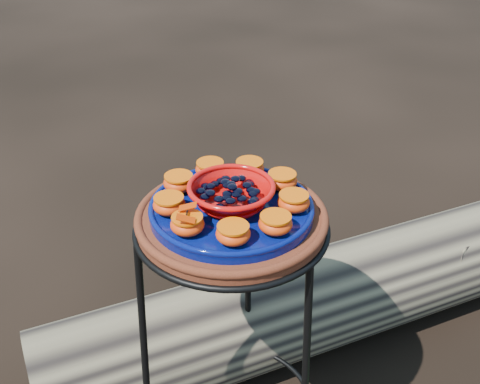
% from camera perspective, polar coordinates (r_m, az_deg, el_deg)
% --- Properties ---
extents(plant_stand, '(0.44, 0.44, 0.70)m').
position_cam_1_polar(plant_stand, '(1.46, -0.70, -14.66)').
color(plant_stand, black).
rests_on(plant_stand, ground).
extents(terracotta_saucer, '(0.38, 0.38, 0.03)m').
position_cam_1_polar(terracotta_saucer, '(1.22, -0.81, -2.72)').
color(terracotta_saucer, '#45200C').
rests_on(terracotta_saucer, plant_stand).
extents(cobalt_plate, '(0.33, 0.33, 0.02)m').
position_cam_1_polar(cobalt_plate, '(1.21, -0.82, -1.68)').
color(cobalt_plate, '#06073D').
rests_on(cobalt_plate, terracotta_saucer).
extents(red_bowl, '(0.16, 0.16, 0.05)m').
position_cam_1_polar(red_bowl, '(1.19, -0.83, -0.32)').
color(red_bowl, red).
rests_on(red_bowl, cobalt_plate).
extents(glass_gems, '(0.13, 0.13, 0.02)m').
position_cam_1_polar(glass_gems, '(1.17, -0.84, 1.09)').
color(glass_gems, black).
rests_on(glass_gems, red_bowl).
extents(orange_half_0, '(0.06, 0.06, 0.04)m').
position_cam_1_polar(orange_half_0, '(1.12, -5.01, -3.09)').
color(orange_half_0, '#D44512').
rests_on(orange_half_0, cobalt_plate).
extents(orange_half_1, '(0.06, 0.06, 0.04)m').
position_cam_1_polar(orange_half_1, '(1.09, -0.65, -3.98)').
color(orange_half_1, '#D44512').
rests_on(orange_half_1, cobalt_plate).
extents(orange_half_2, '(0.06, 0.06, 0.04)m').
position_cam_1_polar(orange_half_2, '(1.12, 3.38, -3.02)').
color(orange_half_2, '#D44512').
rests_on(orange_half_2, cobalt_plate).
extents(orange_half_3, '(0.06, 0.06, 0.04)m').
position_cam_1_polar(orange_half_3, '(1.18, 5.11, -0.96)').
color(orange_half_3, '#D44512').
rests_on(orange_half_3, cobalt_plate).
extents(orange_half_4, '(0.06, 0.06, 0.04)m').
position_cam_1_polar(orange_half_4, '(1.25, 4.00, 1.07)').
color(orange_half_4, '#D44512').
rests_on(orange_half_4, cobalt_plate).
extents(orange_half_5, '(0.06, 0.06, 0.04)m').
position_cam_1_polar(orange_half_5, '(1.30, 0.91, 2.24)').
color(orange_half_5, '#D44512').
rests_on(orange_half_5, cobalt_plate).
extents(orange_half_6, '(0.06, 0.06, 0.04)m').
position_cam_1_polar(orange_half_6, '(1.29, -2.84, 2.16)').
color(orange_half_6, '#D44512').
rests_on(orange_half_6, cobalt_plate).
extents(orange_half_7, '(0.06, 0.06, 0.04)m').
position_cam_1_polar(orange_half_7, '(1.25, -5.82, 0.87)').
color(orange_half_7, '#D44512').
rests_on(orange_half_7, cobalt_plate).
extents(orange_half_8, '(0.06, 0.06, 0.04)m').
position_cam_1_polar(orange_half_8, '(1.18, -6.73, -1.20)').
color(orange_half_8, '#D44512').
rests_on(orange_half_8, cobalt_plate).
extents(butterfly, '(0.08, 0.06, 0.01)m').
position_cam_1_polar(butterfly, '(1.11, -5.07, -2.06)').
color(butterfly, '#BF2D00').
rests_on(butterfly, orange_half_0).
extents(driftwood_log, '(1.60, 1.30, 0.31)m').
position_cam_1_polar(driftwood_log, '(1.89, 6.77, -10.26)').
color(driftwood_log, black).
rests_on(driftwood_log, ground).
extents(foliage_left, '(0.30, 0.30, 0.15)m').
position_cam_1_polar(foliage_left, '(1.83, -14.22, -16.56)').
color(foliage_left, '#11460D').
rests_on(foliage_left, ground).
extents(foliage_back, '(0.30, 0.30, 0.15)m').
position_cam_1_polar(foliage_back, '(2.11, -0.87, -7.64)').
color(foliage_back, '#11460D').
rests_on(foliage_back, ground).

